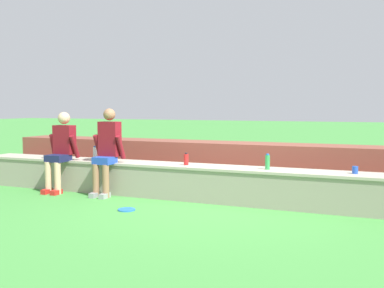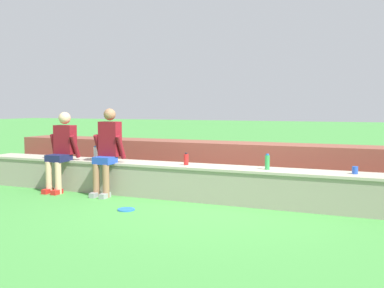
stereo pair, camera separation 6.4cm
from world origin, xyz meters
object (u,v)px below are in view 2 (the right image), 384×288
(water_bottle_near_right, at_px, (96,153))
(plastic_cup_right_end, at_px, (355,170))
(water_bottle_center_gap, at_px, (267,162))
(frisbee, at_px, (126,210))
(person_far_left, at_px, (62,149))
(water_bottle_mid_right, at_px, (186,159))
(person_left_of_center, at_px, (107,149))

(water_bottle_near_right, height_order, plastic_cup_right_end, water_bottle_near_right)
(water_bottle_center_gap, bearing_deg, frisbee, -149.06)
(person_far_left, distance_m, water_bottle_near_right, 0.59)
(water_bottle_mid_right, bearing_deg, frisbee, -113.37)
(water_bottle_center_gap, distance_m, water_bottle_near_right, 3.15)
(water_bottle_center_gap, bearing_deg, person_left_of_center, -175.00)
(water_bottle_mid_right, bearing_deg, water_bottle_center_gap, -0.30)
(person_far_left, bearing_deg, water_bottle_mid_right, 6.66)
(person_left_of_center, bearing_deg, water_bottle_center_gap, 5.00)
(water_bottle_near_right, relative_size, plastic_cup_right_end, 2.33)
(water_bottle_near_right, relative_size, frisbee, 0.99)
(water_bottle_mid_right, bearing_deg, plastic_cup_right_end, 1.00)
(person_far_left, height_order, person_left_of_center, person_left_of_center)
(water_bottle_near_right, distance_m, plastic_cup_right_end, 4.39)
(person_far_left, relative_size, water_bottle_near_right, 5.67)
(plastic_cup_right_end, bearing_deg, water_bottle_mid_right, -179.00)
(water_bottle_near_right, xyz_separation_m, plastic_cup_right_end, (4.39, -0.00, -0.06))
(water_bottle_near_right, bearing_deg, water_bottle_mid_right, -1.58)
(person_far_left, xyz_separation_m, water_bottle_near_right, (0.49, 0.32, -0.09))
(person_far_left, relative_size, plastic_cup_right_end, 13.21)
(person_left_of_center, height_order, water_bottle_center_gap, person_left_of_center)
(water_bottle_mid_right, distance_m, frisbee, 1.36)
(person_far_left, bearing_deg, water_bottle_near_right, 32.75)
(person_far_left, bearing_deg, plastic_cup_right_end, 3.67)
(person_far_left, xyz_separation_m, water_bottle_center_gap, (3.64, 0.26, -0.10))
(person_far_left, height_order, plastic_cup_right_end, person_far_left)
(person_far_left, bearing_deg, person_left_of_center, 1.52)
(frisbee, bearing_deg, water_bottle_near_right, 139.18)
(plastic_cup_right_end, distance_m, frisbee, 3.33)
(person_left_of_center, bearing_deg, plastic_cup_right_end, 4.18)
(water_bottle_center_gap, height_order, water_bottle_mid_right, water_bottle_center_gap)
(water_bottle_center_gap, relative_size, water_bottle_mid_right, 1.19)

